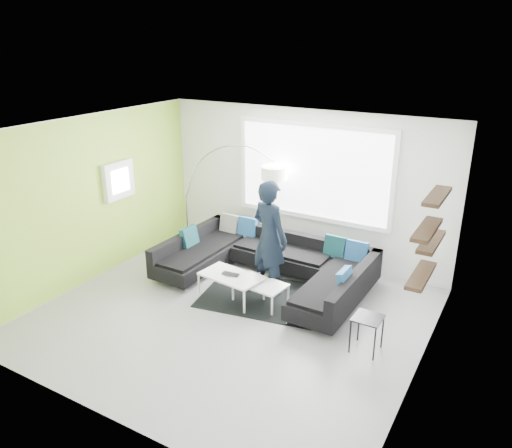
% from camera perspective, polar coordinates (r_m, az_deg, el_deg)
% --- Properties ---
extents(ground, '(5.50, 5.50, 0.00)m').
position_cam_1_polar(ground, '(7.69, -2.90, -10.40)').
color(ground, gray).
rests_on(ground, ground).
extents(room_shell, '(5.54, 5.04, 2.82)m').
position_cam_1_polar(room_shell, '(7.08, -2.00, 2.92)').
color(room_shell, silver).
rests_on(room_shell, ground).
extents(sectional_sofa, '(3.43, 2.16, 0.73)m').
position_cam_1_polar(sectional_sofa, '(8.45, 0.95, -4.87)').
color(sectional_sofa, black).
rests_on(sectional_sofa, ground).
extents(rug, '(2.16, 1.73, 0.01)m').
position_cam_1_polar(rug, '(8.19, 0.88, -8.27)').
color(rug, black).
rests_on(rug, ground).
extents(coffee_table, '(1.34, 0.88, 0.41)m').
position_cam_1_polar(coffee_table, '(7.99, -1.21, -7.41)').
color(coffee_table, white).
rests_on(coffee_table, ground).
extents(arc_lamp, '(2.12, 1.07, 2.16)m').
position_cam_1_polar(arc_lamp, '(9.67, -8.04, 3.10)').
color(arc_lamp, silver).
rests_on(arc_lamp, ground).
extents(side_table, '(0.38, 0.38, 0.51)m').
position_cam_1_polar(side_table, '(6.96, 12.51, -12.16)').
color(side_table, black).
rests_on(side_table, ground).
extents(person, '(0.95, 0.85, 1.90)m').
position_cam_1_polar(person, '(7.97, 1.56, -1.56)').
color(person, black).
rests_on(person, ground).
extents(laptop, '(0.33, 0.24, 0.02)m').
position_cam_1_polar(laptop, '(7.94, -3.04, -5.87)').
color(laptop, black).
rests_on(laptop, coffee_table).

